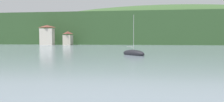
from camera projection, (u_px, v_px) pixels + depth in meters
wooded_hillside at (155, 33)px, 144.94m from camera, size 352.00×74.48×42.44m
shore_building_west at (47, 35)px, 103.58m from camera, size 6.81×3.69×9.83m
shore_building_westcentral at (68, 38)px, 102.87m from camera, size 4.00×4.89×6.74m
sailboat_far_2 at (133, 53)px, 41.98m from camera, size 5.26×5.15×8.44m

